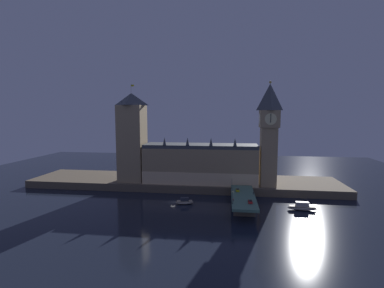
# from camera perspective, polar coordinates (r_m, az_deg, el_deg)

# --- Properties ---
(ground_plane) EXTENTS (400.00, 400.00, 0.00)m
(ground_plane) POSITION_cam_1_polar(r_m,az_deg,el_deg) (168.55, -3.95, -11.82)
(ground_plane) COLOR black
(embankment) EXTENTS (220.00, 42.00, 5.07)m
(embankment) POSITION_cam_1_polar(r_m,az_deg,el_deg) (204.78, -1.78, -7.84)
(embankment) COLOR brown
(embankment) RESTS_ON ground_plane
(parliament_hall) EXTENTS (77.10, 21.86, 31.67)m
(parliament_hall) POSITION_cam_1_polar(r_m,az_deg,el_deg) (192.32, 1.76, -3.98)
(parliament_hall) COLOR tan
(parliament_hall) RESTS_ON embankment
(clock_tower) EXTENTS (12.46, 12.57, 67.84)m
(clock_tower) POSITION_cam_1_polar(r_m,az_deg,el_deg) (185.89, 15.50, 2.53)
(clock_tower) COLOR tan
(clock_tower) RESTS_ON embankment
(victoria_tower) EXTENTS (17.41, 17.41, 67.43)m
(victoria_tower) POSITION_cam_1_polar(r_m,az_deg,el_deg) (199.48, -12.18, 1.38)
(victoria_tower) COLOR tan
(victoria_tower) RESTS_ON embankment
(bridge) EXTENTS (12.93, 46.00, 7.02)m
(bridge) POSITION_cam_1_polar(r_m,az_deg,el_deg) (159.46, 10.46, -11.13)
(bridge) COLOR #4C7560
(bridge) RESTS_ON ground_plane
(car_northbound_lead) EXTENTS (2.11, 4.79, 1.32)m
(car_northbound_lead) POSITION_cam_1_polar(r_m,az_deg,el_deg) (167.32, 9.33, -9.29)
(car_northbound_lead) COLOR yellow
(car_northbound_lead) RESTS_ON bridge
(car_southbound_lead) EXTENTS (2.11, 4.77, 1.37)m
(car_southbound_lead) POSITION_cam_1_polar(r_m,az_deg,el_deg) (147.21, 11.86, -11.48)
(car_southbound_lead) COLOR red
(car_southbound_lead) RESTS_ON bridge
(pedestrian_near_rail) EXTENTS (0.38, 0.38, 1.75)m
(pedestrian_near_rail) POSITION_cam_1_polar(r_m,az_deg,el_deg) (147.64, 8.46, -11.25)
(pedestrian_near_rail) COLOR black
(pedestrian_near_rail) RESTS_ON bridge
(pedestrian_mid_walk) EXTENTS (0.38, 0.38, 1.69)m
(pedestrian_mid_walk) POSITION_cam_1_polar(r_m,az_deg,el_deg) (162.04, 12.46, -9.77)
(pedestrian_mid_walk) COLOR black
(pedestrian_mid_walk) RESTS_ON bridge
(pedestrian_far_rail) EXTENTS (0.38, 0.38, 1.62)m
(pedestrian_far_rail) POSITION_cam_1_polar(r_m,az_deg,el_deg) (165.12, 8.36, -9.40)
(pedestrian_far_rail) COLOR black
(pedestrian_far_rail) RESTS_ON bridge
(street_lamp_near) EXTENTS (1.34, 0.60, 6.60)m
(street_lamp_near) POSITION_cam_1_polar(r_m,az_deg,el_deg) (143.34, 8.34, -10.44)
(street_lamp_near) COLOR #2D3333
(street_lamp_near) RESTS_ON bridge
(street_lamp_far) EXTENTS (1.34, 0.60, 6.92)m
(street_lamp_far) POSITION_cam_1_polar(r_m,az_deg,el_deg) (171.73, 8.20, -7.60)
(street_lamp_far) COLOR #2D3333
(street_lamp_far) RESTS_ON bridge
(boat_upstream) EXTENTS (10.78, 5.84, 3.82)m
(boat_upstream) POSITION_cam_1_polar(r_m,az_deg,el_deg) (164.46, -1.53, -11.76)
(boat_upstream) COLOR #B2A893
(boat_upstream) RESTS_ON ground_plane
(boat_downstream) EXTENTS (15.39, 4.41, 4.69)m
(boat_downstream) POSITION_cam_1_polar(r_m,az_deg,el_deg) (165.37, 21.65, -11.98)
(boat_downstream) COLOR #B2A893
(boat_downstream) RESTS_ON ground_plane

